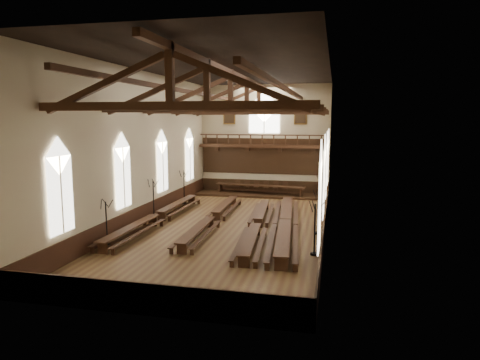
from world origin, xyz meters
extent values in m
plane|color=brown|center=(0.00, 0.00, 0.00)|extent=(26.00, 26.00, 0.00)
plane|color=#BDB78F|center=(0.00, 13.00, 5.00)|extent=(12.00, 0.00, 12.00)
plane|color=#BDB78F|center=(0.00, -13.00, 5.00)|extent=(12.00, 0.00, 12.00)
plane|color=#BDB78F|center=(-6.00, 0.00, 5.00)|extent=(0.00, 26.00, 26.00)
plane|color=#BDB78F|center=(6.00, 0.00, 5.00)|extent=(0.00, 26.00, 26.00)
plane|color=black|center=(0.00, 0.00, 10.00)|extent=(26.00, 26.00, 0.00)
cube|color=black|center=(0.00, 12.96, 0.60)|extent=(11.90, 0.08, 1.20)
cube|color=black|center=(0.00, -12.96, 0.60)|extent=(11.90, 0.08, 1.20)
cube|color=black|center=(-5.96, 0.00, 0.60)|extent=(0.08, 25.90, 1.20)
cube|color=black|center=(5.96, 0.00, 0.60)|extent=(0.08, 25.90, 1.20)
cube|color=white|center=(-5.90, -9.00, 3.40)|extent=(0.05, 1.80, 3.60)
cube|color=white|center=(-5.90, -9.00, 5.20)|extent=(0.05, 1.80, 1.80)
cylinder|color=#BDB78F|center=(-5.86, -9.00, 3.40)|extent=(0.08, 0.08, 3.60)
cube|color=white|center=(-5.90, -3.00, 3.40)|extent=(0.05, 1.80, 3.60)
cube|color=white|center=(-5.90, -3.00, 5.20)|extent=(0.05, 1.80, 1.80)
cylinder|color=#BDB78F|center=(-5.86, -3.00, 3.40)|extent=(0.08, 0.08, 3.60)
cube|color=white|center=(-5.90, 3.00, 3.40)|extent=(0.05, 1.80, 3.60)
cube|color=white|center=(-5.90, 3.00, 5.20)|extent=(0.05, 1.80, 1.80)
cylinder|color=#BDB78F|center=(-5.86, 3.00, 3.40)|extent=(0.08, 0.08, 3.60)
cube|color=white|center=(-5.90, 9.00, 3.40)|extent=(0.05, 1.80, 3.60)
cube|color=white|center=(-5.90, 9.00, 5.20)|extent=(0.05, 1.80, 1.80)
cylinder|color=#BDB78F|center=(-5.86, 9.00, 3.40)|extent=(0.08, 0.08, 3.60)
cube|color=white|center=(5.90, -9.00, 3.40)|extent=(0.05, 1.80, 3.60)
cube|color=white|center=(5.90, -9.00, 5.20)|extent=(0.05, 1.80, 1.80)
cylinder|color=#BDB78F|center=(5.86, -9.00, 3.40)|extent=(0.08, 0.08, 3.60)
cube|color=white|center=(5.90, -3.00, 3.40)|extent=(0.05, 1.80, 3.60)
cube|color=white|center=(5.90, -3.00, 5.20)|extent=(0.05, 1.80, 1.80)
cylinder|color=#BDB78F|center=(5.86, -3.00, 3.40)|extent=(0.08, 0.08, 3.60)
cube|color=white|center=(5.90, 3.00, 3.40)|extent=(0.05, 1.80, 3.60)
cube|color=white|center=(5.90, 3.00, 5.20)|extent=(0.05, 1.80, 1.80)
cylinder|color=#BDB78F|center=(5.86, 3.00, 3.40)|extent=(0.08, 0.08, 3.60)
cube|color=white|center=(5.90, 9.00, 3.40)|extent=(0.05, 1.80, 3.60)
cube|color=white|center=(5.90, 9.00, 5.20)|extent=(0.05, 1.80, 1.80)
cylinder|color=#BDB78F|center=(5.86, 9.00, 3.40)|extent=(0.08, 0.08, 3.60)
cube|color=white|center=(0.00, 12.90, 6.80)|extent=(2.80, 0.05, 2.40)
cube|color=white|center=(0.00, 12.90, 8.00)|extent=(2.80, 0.05, 2.80)
cylinder|color=#BDB78F|center=(0.00, 12.86, 6.80)|extent=(0.10, 0.10, 2.40)
cube|color=#3C1F13|center=(0.00, 12.35, 4.40)|extent=(11.80, 1.20, 0.20)
cube|color=black|center=(0.00, 12.94, 3.45)|extent=(11.80, 0.10, 3.30)
cube|color=#3C1F13|center=(0.00, 11.81, 5.45)|extent=(11.60, 0.12, 0.10)
cube|color=#3C1F13|center=(0.00, 11.81, 4.55)|extent=(11.60, 0.12, 0.10)
cube|color=#3C1F13|center=(-4.50, 12.75, 4.15)|extent=(0.35, 0.40, 0.50)
cube|color=#3C1F13|center=(-1.50, 12.75, 4.15)|extent=(0.35, 0.40, 0.50)
cube|color=#3C1F13|center=(1.50, 12.75, 4.15)|extent=(0.35, 0.40, 0.50)
cube|color=#3C1F13|center=(4.50, 12.75, 4.15)|extent=(0.35, 0.40, 0.50)
cube|color=brown|center=(-3.30, 12.91, 7.10)|extent=(1.15, 0.06, 1.45)
cube|color=black|center=(-3.30, 12.87, 7.10)|extent=(0.95, 0.04, 1.25)
cube|color=brown|center=(3.30, 12.91, 7.10)|extent=(1.15, 0.06, 1.45)
cube|color=black|center=(3.30, 12.87, 7.10)|extent=(0.95, 0.04, 1.25)
cube|color=#3C1F13|center=(0.00, -10.00, 7.40)|extent=(11.70, 0.35, 0.35)
cube|color=#3C1F13|center=(0.00, -10.00, 8.70)|extent=(0.30, 0.30, 2.40)
cube|color=#3C1F13|center=(-2.88, -10.00, 8.30)|extent=(5.44, 0.26, 2.40)
cube|color=#3C1F13|center=(2.88, -10.00, 8.30)|extent=(5.44, 0.26, 2.40)
cube|color=#3C1F13|center=(0.00, -5.00, 7.40)|extent=(11.70, 0.35, 0.35)
cube|color=#3C1F13|center=(0.00, -5.00, 8.70)|extent=(0.30, 0.30, 2.40)
cube|color=#3C1F13|center=(-2.88, -5.00, 8.30)|extent=(5.44, 0.26, 2.40)
cube|color=#3C1F13|center=(2.88, -5.00, 8.30)|extent=(5.44, 0.26, 2.40)
cube|color=#3C1F13|center=(0.00, 0.00, 7.40)|extent=(11.70, 0.35, 0.35)
cube|color=#3C1F13|center=(0.00, 0.00, 8.70)|extent=(0.30, 0.30, 2.40)
cube|color=#3C1F13|center=(-2.88, 0.00, 8.30)|extent=(5.44, 0.26, 2.40)
cube|color=#3C1F13|center=(2.88, 0.00, 8.30)|extent=(5.44, 0.26, 2.40)
cube|color=#3C1F13|center=(0.00, 5.00, 7.40)|extent=(11.70, 0.35, 0.35)
cube|color=#3C1F13|center=(0.00, 5.00, 8.70)|extent=(0.30, 0.30, 2.40)
cube|color=#3C1F13|center=(-2.88, 5.00, 8.30)|extent=(5.44, 0.26, 2.40)
cube|color=#3C1F13|center=(2.88, 5.00, 8.30)|extent=(5.44, 0.26, 2.40)
cube|color=#3C1F13|center=(0.00, 10.00, 7.40)|extent=(11.70, 0.35, 0.35)
cube|color=#3C1F13|center=(0.00, 10.00, 8.70)|extent=(0.30, 0.30, 2.40)
cube|color=#3C1F13|center=(-2.88, 10.00, 8.30)|extent=(5.44, 0.26, 2.40)
cube|color=#3C1F13|center=(2.88, 10.00, 8.30)|extent=(5.44, 0.26, 2.40)
cube|color=#3C1F13|center=(-3.36, 0.00, 8.70)|extent=(0.25, 25.70, 0.25)
cube|color=#3C1F13|center=(3.36, 0.00, 8.70)|extent=(0.25, 25.70, 0.25)
cube|color=#3C1F13|center=(0.00, 0.00, 9.70)|extent=(0.30, 25.70, 0.30)
cube|color=#3C1F13|center=(-4.95, -4.04, 0.67)|extent=(0.76, 6.64, 0.08)
cube|color=#3C1F13|center=(-4.95, -7.02, 0.32)|extent=(0.56, 0.08, 0.63)
cube|color=#3C1F13|center=(-4.95, -1.06, 0.32)|extent=(0.56, 0.08, 0.63)
cube|color=#3C1F13|center=(-4.95, -4.04, 0.24)|extent=(0.16, 5.87, 0.08)
cube|color=#3C1F13|center=(-5.54, -4.03, 0.40)|extent=(0.36, 6.63, 0.06)
cube|color=#3C1F13|center=(-5.54, -7.06, 0.18)|extent=(0.21, 0.07, 0.37)
cube|color=#3C1F13|center=(-5.54, -1.00, 0.18)|extent=(0.21, 0.07, 0.37)
cube|color=#3C1F13|center=(-4.36, -4.05, 0.40)|extent=(0.36, 6.63, 0.06)
cube|color=#3C1F13|center=(-4.36, -7.08, 0.18)|extent=(0.21, 0.07, 0.37)
cube|color=#3C1F13|center=(-4.36, -1.02, 0.18)|extent=(0.21, 0.07, 0.37)
cube|color=#3C1F13|center=(-4.95, 3.36, 0.67)|extent=(0.76, 6.64, 0.08)
cube|color=#3C1F13|center=(-4.95, 0.38, 0.32)|extent=(0.56, 0.08, 0.63)
cube|color=#3C1F13|center=(-4.95, 6.34, 0.32)|extent=(0.56, 0.08, 0.63)
cube|color=#3C1F13|center=(-4.95, 3.36, 0.24)|extent=(0.16, 5.87, 0.08)
cube|color=#3C1F13|center=(-5.54, 3.37, 0.40)|extent=(0.36, 6.63, 0.06)
cube|color=#3C1F13|center=(-5.54, 0.34, 0.18)|extent=(0.21, 0.07, 0.37)
cube|color=#3C1F13|center=(-5.54, 6.40, 0.18)|extent=(0.21, 0.07, 0.37)
cube|color=#3C1F13|center=(-4.36, 3.35, 0.40)|extent=(0.36, 6.63, 0.06)
cube|color=#3C1F13|center=(-4.36, 0.32, 0.18)|extent=(0.21, 0.07, 0.37)
cube|color=#3C1F13|center=(-4.36, 6.38, 0.18)|extent=(0.21, 0.07, 0.37)
cube|color=#3C1F13|center=(-1.30, -3.41, 0.63)|extent=(0.83, 6.22, 0.07)
cube|color=#3C1F13|center=(-1.30, -6.20, 0.30)|extent=(0.53, 0.09, 0.59)
cube|color=#3C1F13|center=(-1.30, -0.62, 0.30)|extent=(0.53, 0.09, 0.59)
cube|color=#3C1F13|center=(-1.30, -3.41, 0.22)|extent=(0.25, 5.49, 0.07)
cube|color=#3C1F13|center=(-1.85, -3.43, 0.37)|extent=(0.45, 6.20, 0.05)
cube|color=#3C1F13|center=(-1.85, -6.26, 0.17)|extent=(0.20, 0.07, 0.35)
cube|color=#3C1F13|center=(-1.85, -0.59, 0.17)|extent=(0.20, 0.07, 0.35)
cube|color=#3C1F13|center=(-0.75, -3.39, 0.37)|extent=(0.45, 6.20, 0.05)
cube|color=#3C1F13|center=(-0.75, -6.22, 0.17)|extent=(0.20, 0.07, 0.35)
cube|color=#3C1F13|center=(-0.75, -0.56, 0.17)|extent=(0.20, 0.07, 0.35)
cube|color=#3C1F13|center=(-1.30, 3.99, 0.63)|extent=(0.83, 6.22, 0.07)
cube|color=#3C1F13|center=(-1.30, 1.20, 0.30)|extent=(0.53, 0.09, 0.59)
cube|color=#3C1F13|center=(-1.30, 6.78, 0.30)|extent=(0.53, 0.09, 0.59)
cube|color=#3C1F13|center=(-1.30, 3.99, 0.22)|extent=(0.25, 5.49, 0.07)
cube|color=#3C1F13|center=(-1.85, 3.97, 0.37)|extent=(0.45, 6.20, 0.05)
cube|color=#3C1F13|center=(-1.85, 1.14, 0.17)|extent=(0.20, 0.07, 0.35)
cube|color=#3C1F13|center=(-1.85, 6.81, 0.17)|extent=(0.20, 0.07, 0.35)
cube|color=#3C1F13|center=(-0.75, 4.01, 0.37)|extent=(0.45, 6.20, 0.05)
cube|color=#3C1F13|center=(-0.75, 1.18, 0.17)|extent=(0.20, 0.07, 0.35)
cube|color=#3C1F13|center=(-0.75, 6.84, 0.17)|extent=(0.20, 0.07, 0.35)
cube|color=#3C1F13|center=(1.85, -4.63, 0.64)|extent=(1.16, 6.30, 0.07)
cube|color=#3C1F13|center=(1.85, -7.45, 0.30)|extent=(0.54, 0.12, 0.60)
cube|color=#3C1F13|center=(1.85, -1.80, 0.30)|extent=(0.54, 0.12, 0.60)
cube|color=#3C1F13|center=(1.85, -4.63, 0.22)|extent=(0.55, 5.54, 0.07)
cube|color=#3C1F13|center=(1.29, -4.67, 0.38)|extent=(0.79, 6.27, 0.05)
cube|color=#3C1F13|center=(1.29, -7.54, 0.17)|extent=(0.21, 0.08, 0.35)
cube|color=#3C1F13|center=(1.29, -1.81, 0.17)|extent=(0.21, 0.08, 0.35)
cube|color=#3C1F13|center=(2.40, -4.58, 0.38)|extent=(0.79, 6.27, 0.05)
cube|color=#3C1F13|center=(2.40, -7.44, 0.17)|extent=(0.21, 0.08, 0.35)
cube|color=#3C1F13|center=(2.40, -1.71, 0.17)|extent=(0.21, 0.08, 0.35)
cube|color=#3C1F13|center=(1.85, 2.77, 0.64)|extent=(1.16, 6.30, 0.07)
cube|color=#3C1F13|center=(1.85, -0.05, 0.30)|extent=(0.54, 0.12, 0.60)
cube|color=#3C1F13|center=(1.85, 5.60, 0.30)|extent=(0.54, 0.12, 0.60)
cube|color=#3C1F13|center=(1.85, 2.77, 0.22)|extent=(0.55, 5.54, 0.07)
cube|color=#3C1F13|center=(1.29, 2.73, 0.38)|extent=(0.79, 6.27, 0.05)
cube|color=#3C1F13|center=(1.29, -0.14, 0.17)|extent=(0.21, 0.08, 0.35)
cube|color=#3C1F13|center=(1.29, 5.59, 0.17)|extent=(0.21, 0.08, 0.35)
cube|color=#3C1F13|center=(2.40, 2.82, 0.38)|extent=(0.79, 6.27, 0.05)
cube|color=#3C1F13|center=(2.40, -0.04, 0.17)|extent=(0.21, 0.08, 0.35)
cube|color=#3C1F13|center=(2.40, 5.69, 0.17)|extent=(0.21, 0.08, 0.35)
cube|color=#3C1F13|center=(3.54, -4.20, 0.74)|extent=(1.37, 7.32, 0.08)
cube|color=#3C1F13|center=(3.54, -7.48, 0.35)|extent=(0.62, 0.14, 0.70)
cube|color=#3C1F13|center=(3.54, -0.92, 0.35)|extent=(0.62, 0.14, 0.70)
cube|color=#3C1F13|center=(3.54, -4.20, 0.26)|extent=(0.65, 6.44, 0.08)
cube|color=#3C1F13|center=(2.90, -4.26, 0.44)|extent=(0.94, 7.28, 0.06)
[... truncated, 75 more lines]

